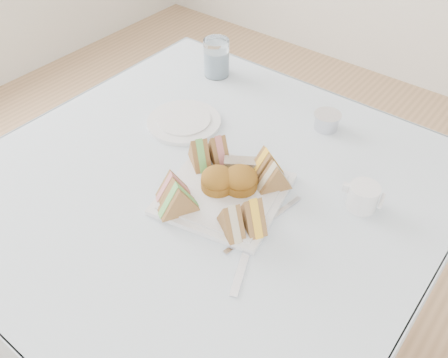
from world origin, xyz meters
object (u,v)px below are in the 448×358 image
Objects in this scene: serving_plate at (224,194)px; table at (208,278)px; water_glass at (216,58)px; creamer_jug at (363,197)px.

table is at bearing 157.61° from serving_plate.
water_glass is 0.64m from creamer_jug.
water_glass is (-0.34, 0.39, 0.05)m from serving_plate.
creamer_jug is (0.32, 0.15, 0.40)m from table.
table is 3.59× the size of serving_plate.
serving_plate is at bearing -9.92° from table.
serving_plate is 0.52m from water_glass.
creamer_jug is at bearing 24.74° from table.
table is at bearing -54.31° from water_glass.
serving_plate is 3.86× the size of creamer_jug.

